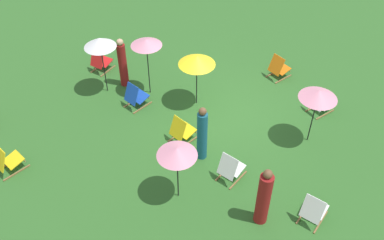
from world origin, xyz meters
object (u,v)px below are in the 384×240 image
(umbrella_0, at_px, (100,43))
(deckchair_1, at_px, (101,61))
(deckchair_10, at_px, (321,102))
(umbrella_1, at_px, (177,152))
(person_0, at_px, (202,134))
(person_1, at_px, (123,63))
(person_2, at_px, (264,198))
(deckchair_3, at_px, (182,131))
(umbrella_3, at_px, (146,43))
(deckchair_7, at_px, (7,160))
(umbrella_4, at_px, (197,60))
(deckchair_6, at_px, (231,168))
(deckchair_9, at_px, (279,68))
(umbrella_2, at_px, (319,95))
(deckchair_5, at_px, (314,210))
(deckchair_4, at_px, (136,96))

(umbrella_0, bearing_deg, deckchair_1, -26.86)
(deckchair_10, xyz_separation_m, umbrella_1, (0.66, 5.22, 1.18))
(person_0, relative_size, person_1, 1.00)
(deckchair_10, height_order, umbrella_1, umbrella_1)
(person_2, bearing_deg, deckchair_1, -60.23)
(deckchair_1, xyz_separation_m, umbrella_1, (-5.75, 1.80, 1.18))
(deckchair_3, bearing_deg, person_1, -8.30)
(umbrella_3, height_order, person_2, umbrella_3)
(deckchair_7, height_order, umbrella_3, umbrella_3)
(deckchair_7, xyz_separation_m, umbrella_4, (-1.45, -5.45, 1.21))
(deckchair_6, height_order, person_1, person_1)
(deckchair_1, height_order, deckchair_9, same)
(deckchair_10, relative_size, person_1, 0.49)
(person_0, bearing_deg, umbrella_0, -60.50)
(umbrella_2, xyz_separation_m, umbrella_3, (4.77, 1.77, 0.21))
(deckchair_3, relative_size, umbrella_1, 0.50)
(umbrella_3, xyz_separation_m, person_1, (0.91, 0.31, -1.02))
(deckchair_5, height_order, umbrella_4, umbrella_4)
(deckchair_1, xyz_separation_m, deckchair_5, (-8.46, 0.05, 0.00))
(deckchair_5, distance_m, umbrella_2, 3.00)
(deckchair_4, height_order, deckchair_10, same)
(deckchair_3, distance_m, deckchair_10, 4.31)
(deckchair_5, bearing_deg, deckchair_10, -68.55)
(deckchair_10, bearing_deg, deckchair_1, 38.28)
(deckchair_3, distance_m, deckchair_7, 4.62)
(deckchair_10, distance_m, person_1, 6.21)
(deckchair_10, relative_size, person_0, 0.49)
(deckchair_1, height_order, umbrella_0, umbrella_0)
(deckchair_7, relative_size, person_0, 0.49)
(person_0, relative_size, person_2, 0.99)
(deckchair_7, distance_m, person_2, 6.57)
(umbrella_4, bearing_deg, person_2, 154.23)
(deckchair_4, height_order, umbrella_2, umbrella_2)
(deckchair_5, bearing_deg, umbrella_1, 23.58)
(umbrella_4, height_order, person_1, umbrella_4)
(deckchair_3, height_order, deckchair_7, same)
(deckchair_5, xyz_separation_m, deckchair_9, (4.02, -4.02, 0.00))
(deckchair_5, height_order, deckchair_10, same)
(deckchair_1, relative_size, umbrella_1, 0.51)
(deckchair_4, bearing_deg, umbrella_1, 154.67)
(deckchair_4, height_order, umbrella_3, umbrella_3)
(deckchair_9, distance_m, umbrella_1, 6.03)
(umbrella_2, relative_size, umbrella_3, 0.90)
(person_1, bearing_deg, deckchair_10, -20.53)
(umbrella_3, bearing_deg, deckchair_7, 89.58)
(deckchair_3, xyz_separation_m, deckchair_10, (-2.01, -3.81, 0.00))
(deckchair_1, relative_size, person_1, 0.50)
(deckchair_10, bearing_deg, person_2, 115.81)
(deckchair_1, bearing_deg, umbrella_4, -176.98)
(deckchair_3, bearing_deg, person_0, 177.57)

